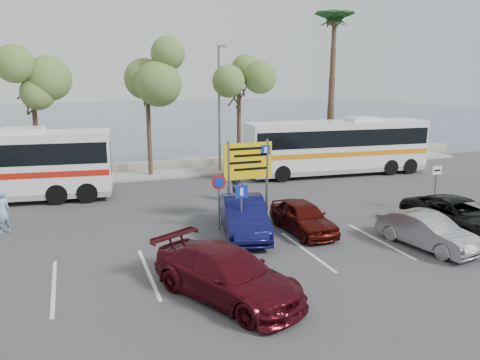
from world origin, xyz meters
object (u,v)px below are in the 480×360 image
object	(u,v)px
direction_sign	(248,167)
coach_bus_right	(337,148)
car_blue	(244,216)
car_silver_b	(427,231)
street_lamp_right	(219,103)
car_maroon	(227,274)
pedestrian_near	(2,212)
pedestrian_far	(237,184)
car_red	(303,217)
suv_black	(460,216)

from	to	relation	value
direction_sign	coach_bus_right	xyz separation A→B (m)	(8.94, 7.30, -0.72)
car_blue	car_silver_b	distance (m)	7.01
street_lamp_right	car_maroon	world-z (taller)	street_lamp_right
pedestrian_near	pedestrian_far	world-z (taller)	pedestrian_near
street_lamp_right	pedestrian_near	bearing A→B (deg)	-144.58
car_red	pedestrian_near	size ratio (longest dim) A/B	2.08
suv_black	pedestrian_far	distance (m)	10.40
car_maroon	car_silver_b	size ratio (longest dim) A/B	1.28
car_blue	car_red	distance (m)	2.46
suv_black	pedestrian_far	size ratio (longest dim) A/B	2.94
car_blue	pedestrian_far	size ratio (longest dim) A/B	2.69
suv_black	pedestrian_far	xyz separation A→B (m)	(-6.81, 7.86, 0.16)
suv_black	pedestrian_near	size ratio (longest dim) A/B	2.76
car_red	suv_black	xyz separation A→B (m)	(5.93, -2.33, 0.06)
street_lamp_right	pedestrian_near	distance (m)	15.18
car_blue	car_red	bearing A→B (deg)	0.78
car_maroon	pedestrian_near	xyz separation A→B (m)	(-6.77, 8.49, 0.19)
car_maroon	car_red	bearing A→B (deg)	16.05
car_red	pedestrian_far	size ratio (longest dim) A/B	2.21
car_maroon	direction_sign	bearing A→B (deg)	37.31
pedestrian_near	car_red	bearing A→B (deg)	124.71
car_silver_b	car_red	bearing A→B (deg)	127.12
coach_bus_right	car_blue	distance (m)	13.32
pedestrian_near	pedestrian_far	distance (m)	10.79
car_blue	pedestrian_far	bearing A→B (deg)	86.35
car_blue	pedestrian_near	size ratio (longest dim) A/B	2.52
direction_sign	pedestrian_far	distance (m)	3.72
direction_sign	suv_black	bearing A→B (deg)	-31.31
street_lamp_right	coach_bus_right	world-z (taller)	street_lamp_right
pedestrian_far	street_lamp_right	bearing A→B (deg)	-26.52
car_blue	suv_black	bearing A→B (deg)	-5.78
direction_sign	car_red	distance (m)	3.25
car_maroon	car_red	size ratio (longest dim) A/B	1.31
coach_bus_right	suv_black	world-z (taller)	coach_bus_right
car_maroon	car_silver_b	bearing A→B (deg)	-18.30
direction_sign	car_blue	size ratio (longest dim) A/B	0.77
car_blue	pedestrian_near	world-z (taller)	pedestrian_near
coach_bus_right	car_red	size ratio (longest dim) A/B	3.12
coach_bus_right	car_silver_b	distance (m)	13.35
coach_bus_right	pedestrian_near	xyz separation A→B (m)	(-18.95, -5.51, -0.79)
car_maroon	pedestrian_near	world-z (taller)	pedestrian_near
suv_black	car_silver_b	size ratio (longest dim) A/B	1.30
street_lamp_right	car_silver_b	bearing A→B (deg)	-78.87
coach_bus_right	car_silver_b	size ratio (longest dim) A/B	3.06
street_lamp_right	car_red	xyz separation A→B (m)	(-0.43, -12.55, -3.94)
street_lamp_right	suv_black	distance (m)	16.33
street_lamp_right	pedestrian_near	world-z (taller)	street_lamp_right
direction_sign	car_maroon	distance (m)	7.63
car_red	car_silver_b	world-z (taller)	car_red
direction_sign	pedestrian_near	size ratio (longest dim) A/B	1.95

